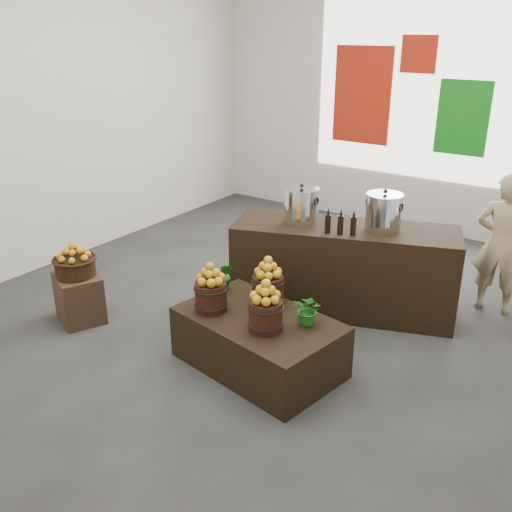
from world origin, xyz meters
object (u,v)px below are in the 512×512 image
Objects in this scene: counter at (343,269)px; display_table at (259,342)px; shopper at (501,244)px; wicker_basket at (75,267)px; stock_pot_left at (301,207)px; crate at (79,297)px; stock_pot_center at (383,213)px.

display_table is at bearing -113.96° from counter.
display_table is 2.81m from shopper.
stock_pot_left is at bearing 43.59° from wicker_basket.
crate is at bearing -160.73° from display_table.
shopper is at bearing 37.62° from wicker_basket.
stock_pot_left is at bearing 114.95° from display_table.
wicker_basket is 2.78m from counter.
stock_pot_left is (1.69, 1.61, 0.87)m from crate.
stock_pot_center is (0.35, 0.13, 0.65)m from counter.
stock_pot_center reaches higher than display_table.
display_table is (2.04, 0.33, -0.00)m from crate.
shopper is (1.80, 1.08, -0.37)m from stock_pot_left.
stock_pot_center is at bearing 19.90° from stock_pot_left.
stock_pot_center is at bearing 83.96° from display_table.
shopper is (3.49, 2.69, 0.51)m from crate.
display_table is 1.46m from counter.
counter reaches higher than crate.
wicker_basket is at bearing -136.41° from stock_pot_left.
wicker_basket is at bearing -142.61° from stock_pot_center.
shopper is at bearing 30.95° from stock_pot_left.
crate is 4.43m from shopper.
crate is 2.06m from display_table.
shopper is at bearing 14.22° from counter.
stock_pot_left reaches higher than wicker_basket.
stock_pot_center is 0.24× the size of shopper.
stock_pot_center is (2.48, 1.90, 0.87)m from crate.
wicker_basket is 0.28× the size of display_table.
crate is at bearing 33.02° from shopper.
stock_pot_center reaches higher than crate.
shopper is (1.01, 0.79, -0.37)m from stock_pot_center.
display_table is 0.62× the size of counter.
stock_pot_left is 0.24× the size of shopper.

